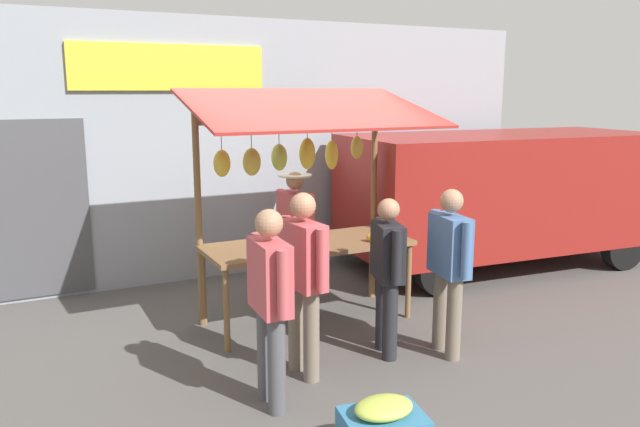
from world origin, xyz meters
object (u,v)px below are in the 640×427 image
object	(u,v)px
shopper_in_grey_tee	(303,272)
parked_van	(492,189)
market_stall	(303,179)
shopper_with_ponytail	(449,261)
shopper_with_shopping_bag	(387,267)
vendor_with_sunhat	(295,226)
shopper_in_striped_shirt	(270,295)

from	to	relation	value
shopper_in_grey_tee	parked_van	distance (m)	4.32
market_stall	shopper_with_ponytail	xyz separation A→B (m)	(-0.83, 1.41, -0.64)
parked_van	market_stall	bearing A→B (deg)	17.70
market_stall	shopper_with_shopping_bag	bearing A→B (deg)	105.19
vendor_with_sunhat	shopper_with_ponytail	distance (m)	2.20
market_stall	shopper_with_shopping_bag	world-z (taller)	market_stall
vendor_with_sunhat	parked_van	xyz separation A→B (m)	(-3.04, -0.07, 0.22)
shopper_in_grey_tee	shopper_with_ponytail	bearing A→B (deg)	-102.90
shopper_with_ponytail	shopper_with_shopping_bag	bearing A→B (deg)	73.15
vendor_with_sunhat	parked_van	size ratio (longest dim) A/B	0.34
parked_van	vendor_with_sunhat	bearing A→B (deg)	5.71
parked_van	shopper_in_grey_tee	bearing A→B (deg)	31.82
vendor_with_sunhat	shopper_with_shopping_bag	size ratio (longest dim) A/B	1.02
shopper_with_shopping_bag	shopper_in_grey_tee	distance (m)	0.90
market_stall	parked_van	xyz separation A→B (m)	(-3.26, -0.77, -0.44)
vendor_with_sunhat	parked_van	world-z (taller)	parked_van
shopper_in_grey_tee	shopper_in_striped_shirt	distance (m)	0.60
vendor_with_sunhat	shopper_in_striped_shirt	world-z (taller)	shopper_in_striped_shirt
shopper_in_grey_tee	shopper_in_striped_shirt	bearing A→B (deg)	124.90
vendor_with_sunhat	market_stall	bearing A→B (deg)	-30.29
vendor_with_sunhat	shopper_in_grey_tee	size ratio (longest dim) A/B	0.94
market_stall	shopper_in_striped_shirt	size ratio (longest dim) A/B	1.56
market_stall	shopper_in_grey_tee	size ratio (longest dim) A/B	1.53
vendor_with_sunhat	parked_van	distance (m)	3.05
shopper_in_striped_shirt	shopper_in_grey_tee	bearing A→B (deg)	-47.24
shopper_with_ponytail	shopper_in_striped_shirt	distance (m)	1.88
parked_van	shopper_with_shopping_bag	bearing A→B (deg)	37.70
vendor_with_sunhat	shopper_with_shopping_bag	distance (m)	1.87
vendor_with_sunhat	shopper_in_striped_shirt	xyz separation A→B (m)	(1.25, 2.30, 0.02)
shopper_in_striped_shirt	parked_van	bearing A→B (deg)	-58.17
vendor_with_sunhat	shopper_in_grey_tee	world-z (taller)	shopper_in_grey_tee
shopper_in_grey_tee	shopper_in_striped_shirt	size ratio (longest dim) A/B	1.02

